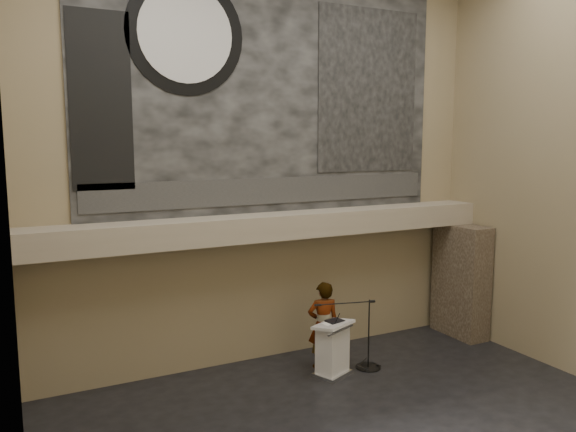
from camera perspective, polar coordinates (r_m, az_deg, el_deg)
wall_back at (r=11.86m, az=-1.75°, el=5.50°), size 10.00×0.02×8.50m
wall_left at (r=6.75m, az=-26.61°, el=2.94°), size 0.02×8.00×8.50m
soffit at (r=11.62m, az=-0.89°, el=-0.98°), size 10.00×0.80×0.50m
sprinkler_left at (r=11.03m, az=-8.28°, el=-3.02°), size 0.04×0.04×0.06m
sprinkler_right at (r=12.56m, az=7.03°, el=-1.67°), size 0.04×0.04×0.06m
banner at (r=11.86m, az=-1.72°, el=12.52°), size 8.00×0.05×5.00m
banner_text_strip at (r=11.83m, az=-1.60°, el=2.59°), size 7.76×0.02×0.55m
banner_clock_rim at (r=11.31m, az=-10.35°, el=17.74°), size 2.30×0.02×2.30m
banner_clock_face at (r=11.29m, az=-10.32°, el=17.76°), size 1.84×0.02×1.84m
banner_building_print at (r=13.03m, az=8.19°, el=12.46°), size 2.60×0.02×3.60m
banner_brick_print at (r=10.80m, az=-18.49°, el=10.99°), size 1.10×0.02×3.20m
stone_pier at (r=14.23m, az=17.15°, el=-6.27°), size 0.60×1.40×2.70m
lectern at (r=11.59m, az=4.54°, el=-13.33°), size 0.93×0.81×1.14m
binder at (r=11.45m, az=4.78°, el=-10.59°), size 0.36×0.31×0.04m
papers at (r=11.30m, az=4.27°, el=-10.91°), size 0.28×0.33×0.00m
speaker_person at (r=11.85m, az=3.60°, el=-10.98°), size 0.75×0.57×1.83m
mic_stand at (r=12.14m, az=7.98°, el=-14.10°), size 1.39×0.55×1.46m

